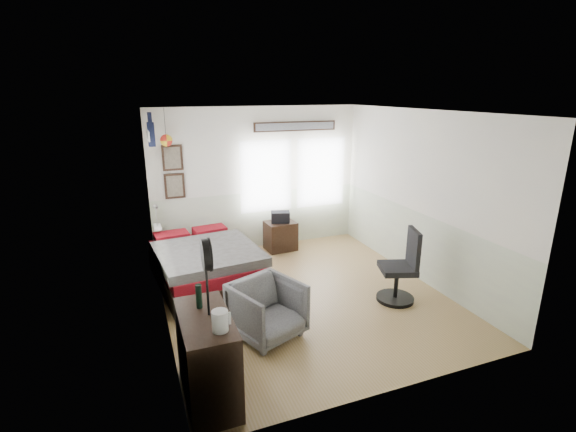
% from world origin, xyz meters
% --- Properties ---
extents(ground_plane, '(4.00, 4.50, 0.01)m').
position_xyz_m(ground_plane, '(0.00, 0.00, -0.01)').
color(ground_plane, olive).
extents(room_shell, '(4.02, 4.52, 2.71)m').
position_xyz_m(room_shell, '(-0.08, 0.19, 1.61)').
color(room_shell, silver).
rests_on(room_shell, ground_plane).
extents(wall_decor, '(3.55, 1.32, 1.44)m').
position_xyz_m(wall_decor, '(-1.10, 1.96, 2.10)').
color(wall_decor, '#372015').
rests_on(wall_decor, room_shell).
extents(bed, '(1.62, 2.16, 0.65)m').
position_xyz_m(bed, '(-1.30, 0.95, 0.32)').
color(bed, black).
rests_on(bed, ground_plane).
extents(dresser, '(0.48, 1.00, 0.90)m').
position_xyz_m(dresser, '(-1.74, -1.65, 0.45)').
color(dresser, black).
rests_on(dresser, ground_plane).
extents(armchair, '(1.00, 1.01, 0.72)m').
position_xyz_m(armchair, '(-0.85, -0.82, 0.36)').
color(armchair, gray).
rests_on(armchair, ground_plane).
extents(nightstand, '(0.59, 0.49, 0.56)m').
position_xyz_m(nightstand, '(0.33, 1.92, 0.28)').
color(nightstand, black).
rests_on(nightstand, ground_plane).
extents(task_chair, '(0.61, 0.61, 1.09)m').
position_xyz_m(task_chair, '(1.26, -0.64, 0.44)').
color(task_chair, black).
rests_on(task_chair, ground_plane).
extents(kettle, '(0.17, 0.15, 0.20)m').
position_xyz_m(kettle, '(-1.65, -1.94, 1.00)').
color(kettle, silver).
rests_on(kettle, dresser).
extents(bottle, '(0.06, 0.06, 0.25)m').
position_xyz_m(bottle, '(-1.75, -1.45, 1.02)').
color(bottle, black).
rests_on(bottle, dresser).
extents(stand_fan, '(0.10, 0.32, 0.78)m').
position_xyz_m(stand_fan, '(-1.68, -1.62, 1.51)').
color(stand_fan, black).
rests_on(stand_fan, dresser).
extents(black_bag, '(0.40, 0.32, 0.21)m').
position_xyz_m(black_bag, '(0.33, 1.92, 0.66)').
color(black_bag, black).
rests_on(black_bag, nightstand).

